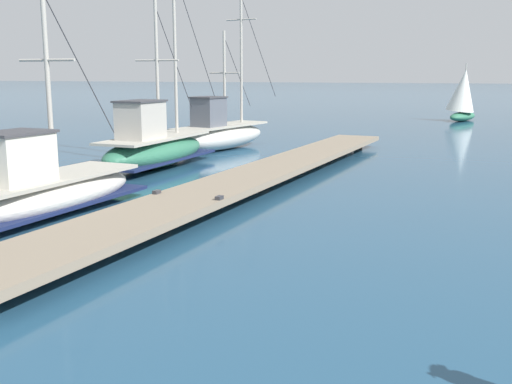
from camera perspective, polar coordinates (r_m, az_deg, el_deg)
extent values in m
cube|color=gray|center=(17.26, 0.64, 1.84)|extent=(3.47, 21.04, 0.16)
cylinder|color=brown|center=(12.76, -8.81, -2.62)|extent=(0.36, 0.36, 0.29)
cylinder|color=brown|center=(17.30, 0.64, 1.11)|extent=(0.36, 0.36, 0.29)
cylinder|color=brown|center=(22.14, 6.07, 3.24)|extent=(0.36, 0.36, 0.29)
cylinder|color=brown|center=(27.14, 9.54, 4.59)|extent=(0.36, 0.36, 0.29)
cube|color=#333338|center=(13.98, -9.28, 0.00)|extent=(0.14, 0.21, 0.08)
cube|color=#333338|center=(13.17, -3.45, -0.54)|extent=(0.14, 0.21, 0.08)
ellipsoid|color=silver|center=(14.50, -18.99, -0.33)|extent=(2.18, 5.59, 0.85)
cube|color=#B2AD9E|center=(14.43, -19.09, 1.17)|extent=(1.92, 5.02, 0.08)
cube|color=#19234C|center=(14.53, -18.95, -1.07)|extent=(2.18, 5.48, 0.08)
cube|color=silver|center=(13.77, -21.56, 2.90)|extent=(1.13, 1.50, 1.03)
cube|color=#3D3D42|center=(13.72, -21.72, 5.16)|extent=(1.22, 1.61, 0.06)
cylinder|color=#B2ADA3|center=(14.44, -18.89, 9.90)|extent=(0.11, 0.11, 4.28)
cylinder|color=#B2ADA3|center=(14.44, -19.00, 11.59)|extent=(1.56, 0.19, 0.06)
cylinder|color=#333338|center=(15.31, -15.95, 10.91)|extent=(0.21, 2.23, 3.17)
ellipsoid|color=#337556|center=(20.91, -9.39, 3.73)|extent=(2.06, 5.58, 1.04)
cube|color=#B2AD9E|center=(20.85, -9.43, 5.04)|extent=(1.82, 5.02, 0.08)
cube|color=#19234C|center=(20.94, -9.37, 3.10)|extent=(2.08, 5.47, 0.08)
cube|color=#B7B2A8|center=(20.10, -10.72, 6.58)|extent=(1.09, 1.57, 1.18)
cube|color=#3D3D42|center=(20.06, -10.79, 8.34)|extent=(1.17, 1.69, 0.06)
cylinder|color=#B2ADA3|center=(20.98, -9.24, 11.39)|extent=(0.11, 0.11, 4.53)
cylinder|color=#B2ADA3|center=(20.98, -9.26, 12.06)|extent=(1.64, 0.13, 0.06)
cylinder|color=#333338|center=(22.04, -7.58, 12.00)|extent=(0.13, 2.36, 3.35)
cylinder|color=#B2ADA3|center=(22.07, -7.59, 13.34)|extent=(0.11, 0.11, 6.01)
cylinder|color=#333338|center=(23.50, -5.60, 13.97)|extent=(0.16, 3.12, 4.44)
ellipsoid|color=silver|center=(25.53, -3.28, 5.15)|extent=(2.77, 5.99, 1.02)
cube|color=#B2AD9E|center=(25.48, -3.29, 6.20)|extent=(2.46, 5.39, 0.08)
cube|color=#565B66|center=(24.73, -4.45, 7.44)|extent=(1.20, 1.37, 1.13)
cube|color=#3D3D42|center=(24.70, -4.48, 8.82)|extent=(1.30, 1.48, 0.06)
cylinder|color=#B2ADA3|center=(25.63, -2.97, 10.58)|extent=(0.11, 0.11, 3.81)
cylinder|color=#B2ADA3|center=(25.63, -2.97, 11.06)|extent=(1.45, 0.36, 0.06)
cylinder|color=#333338|center=(26.49, -1.70, 11.02)|extent=(0.42, 1.95, 2.82)
cylinder|color=#B2ADA3|center=(26.73, -1.38, 12.61)|extent=(0.11, 0.11, 5.67)
cylinder|color=#B2ADA3|center=(26.81, -1.40, 15.82)|extent=(1.45, 0.36, 0.06)
cylinder|color=#333338|center=(28.04, 0.34, 13.12)|extent=(0.62, 2.89, 4.19)
ellipsoid|color=#337556|center=(43.03, 18.75, 6.71)|extent=(2.16, 3.77, 0.60)
cylinder|color=#B2ADA3|center=(43.04, 18.95, 9.22)|extent=(0.08, 0.08, 3.17)
cone|color=silver|center=(42.71, 18.78, 9.01)|extent=(2.53, 2.36, 2.87)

